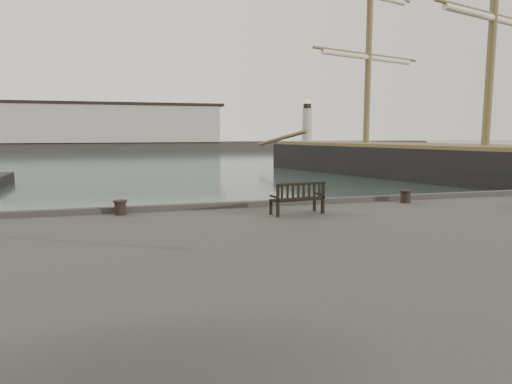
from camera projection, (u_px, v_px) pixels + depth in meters
The scene contains 6 objects.
ground at pixel (291, 247), 16.31m from camera, with size 400.00×400.00×0.00m, color black.
breakwater at pixel (130, 132), 102.30m from camera, with size 140.00×9.50×12.20m.
bench at pixel (297, 204), 14.06m from camera, with size 1.75×0.82×0.97m.
bollard_left at pixel (120, 208), 13.96m from camera, with size 0.43×0.43×0.45m, color black.
bollard_right at pixel (406, 196), 16.38m from camera, with size 0.44×0.44×0.46m, color black.
tall_ship_main at pixel (483, 172), 37.12m from camera, with size 22.66×46.58×34.46m.
Camera 1 is at (-5.53, -14.98, 4.06)m, focal length 32.00 mm.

